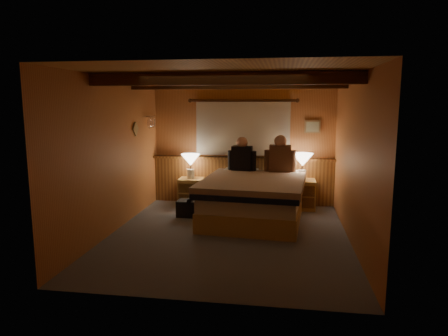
% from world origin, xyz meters
% --- Properties ---
extents(floor, '(4.20, 4.20, 0.00)m').
position_xyz_m(floor, '(0.00, 0.00, 0.00)').
color(floor, '#4B515A').
rests_on(floor, ground).
extents(ceiling, '(4.20, 4.20, 0.00)m').
position_xyz_m(ceiling, '(0.00, 0.00, 2.40)').
color(ceiling, gold).
rests_on(ceiling, wall_back).
extents(wall_back, '(3.60, 0.00, 3.60)m').
position_xyz_m(wall_back, '(0.00, 2.10, 1.20)').
color(wall_back, '#BD7A44').
rests_on(wall_back, floor).
extents(wall_left, '(0.00, 4.20, 4.20)m').
position_xyz_m(wall_left, '(-1.80, 0.00, 1.20)').
color(wall_left, '#BD7A44').
rests_on(wall_left, floor).
extents(wall_right, '(0.00, 4.20, 4.20)m').
position_xyz_m(wall_right, '(1.80, 0.00, 1.20)').
color(wall_right, '#BD7A44').
rests_on(wall_right, floor).
extents(wall_front, '(3.60, 0.00, 3.60)m').
position_xyz_m(wall_front, '(0.00, -2.10, 1.20)').
color(wall_front, '#BD7A44').
rests_on(wall_front, floor).
extents(wainscot, '(3.60, 0.23, 0.94)m').
position_xyz_m(wainscot, '(0.00, 2.04, 0.49)').
color(wainscot, brown).
rests_on(wainscot, wall_back).
extents(curtain_window, '(2.18, 0.09, 1.11)m').
position_xyz_m(curtain_window, '(0.00, 2.03, 1.52)').
color(curtain_window, '#4D2E13').
rests_on(curtain_window, wall_back).
extents(ceiling_beams, '(3.60, 1.65, 0.16)m').
position_xyz_m(ceiling_beams, '(0.00, 0.15, 2.31)').
color(ceiling_beams, '#4D2E13').
rests_on(ceiling_beams, ceiling).
extents(coat_rail, '(0.05, 0.55, 0.24)m').
position_xyz_m(coat_rail, '(-1.72, 1.58, 1.67)').
color(coat_rail, white).
rests_on(coat_rail, wall_left).
extents(framed_print, '(0.30, 0.04, 0.25)m').
position_xyz_m(framed_print, '(1.35, 2.08, 1.55)').
color(framed_print, '#A28551').
rests_on(framed_print, wall_back).
extents(bed, '(1.83, 2.28, 0.73)m').
position_xyz_m(bed, '(0.33, 0.91, 0.38)').
color(bed, tan).
rests_on(bed, floor).
extents(nightstand_left, '(0.49, 0.45, 0.53)m').
position_xyz_m(nightstand_left, '(-0.99, 1.76, 0.26)').
color(nightstand_left, tan).
rests_on(nightstand_left, floor).
extents(nightstand_right, '(0.51, 0.47, 0.56)m').
position_xyz_m(nightstand_right, '(1.16, 1.74, 0.28)').
color(nightstand_right, tan).
rests_on(nightstand_right, floor).
extents(lamp_left, '(0.37, 0.37, 0.48)m').
position_xyz_m(lamp_left, '(-1.00, 1.77, 0.87)').
color(lamp_left, white).
rests_on(lamp_left, nightstand_left).
extents(lamp_right, '(0.39, 0.39, 0.51)m').
position_xyz_m(lamp_right, '(1.17, 1.72, 0.92)').
color(lamp_right, white).
rests_on(lamp_right, nightstand_right).
extents(person_left, '(0.55, 0.25, 0.67)m').
position_xyz_m(person_left, '(0.03, 1.66, 0.99)').
color(person_left, black).
rests_on(person_left, bed).
extents(person_right, '(0.59, 0.23, 0.71)m').
position_xyz_m(person_right, '(0.75, 1.63, 1.01)').
color(person_right, '#4F2F1F').
rests_on(person_right, bed).
extents(duffel_bag, '(0.49, 0.30, 0.35)m').
position_xyz_m(duffel_bag, '(-0.80, 0.92, 0.15)').
color(duffel_bag, black).
rests_on(duffel_bag, floor).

